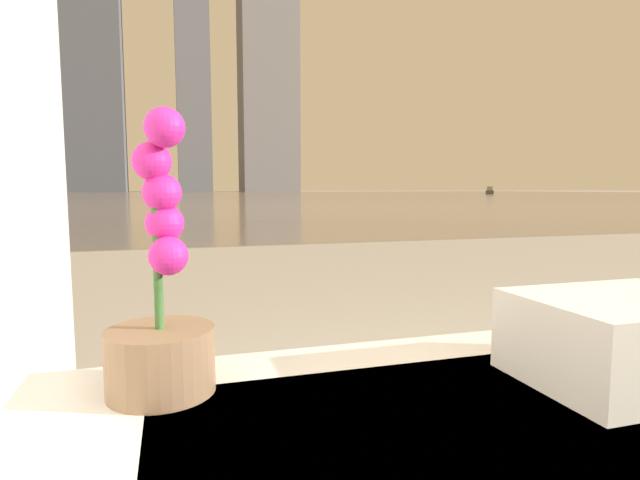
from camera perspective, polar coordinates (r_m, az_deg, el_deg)
potted_orchid at (r=0.69m, az=-17.70°, el=-8.19°), size 0.14×0.14×0.37m
towel_stack at (r=0.83m, az=31.48°, el=-9.62°), size 0.28×0.21×0.12m
harbor_water at (r=61.75m, az=-16.03°, el=4.97°), size 180.00×110.00×0.01m
harbor_boat_0 at (r=73.57m, az=18.82°, el=5.29°), size 2.35×2.89×1.06m
skyline_tower_1 at (r=124.97m, az=-32.03°, el=18.36°), size 7.42×11.50×59.11m
skyline_tower_2 at (r=121.05m, az=-24.57°, el=16.70°), size 12.07×8.01×48.99m
skyline_tower_3 at (r=124.02m, az=-14.51°, el=23.86°), size 7.38×6.05×78.70m
skyline_tower_4 at (r=126.21m, az=-6.05°, el=24.12°), size 12.94×10.49×80.52m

